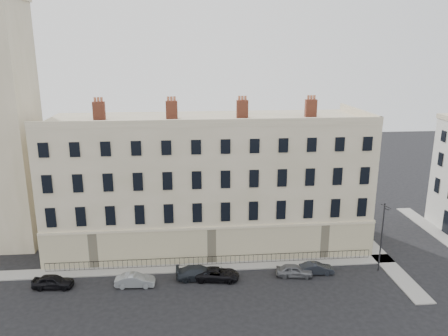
{
  "coord_description": "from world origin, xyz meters",
  "views": [
    {
      "loc": [
        -8.69,
        -37.31,
        22.55
      ],
      "look_at": [
        -4.28,
        10.0,
        9.62
      ],
      "focal_mm": 35.0,
      "sensor_mm": 36.0,
      "label": 1
    }
  ],
  "objects": [
    {
      "name": "terrace",
      "position": [
        -5.97,
        11.97,
        7.5
      ],
      "size": [
        36.22,
        12.22,
        17.0
      ],
      "color": "#BDB18C",
      "rests_on": "ground"
    },
    {
      "name": "car_f",
      "position": [
        4.68,
        2.59,
        0.58
      ],
      "size": [
        3.6,
        1.45,
        1.16
      ],
      "primitive_type": "imported",
      "rotation": [
        0.0,
        0.0,
        1.51
      ],
      "color": "black",
      "rests_on": "ground"
    },
    {
      "name": "railings",
      "position": [
        -6.0,
        5.4,
        0.55
      ],
      "size": [
        35.0,
        0.04,
        0.96
      ],
      "color": "black",
      "rests_on": "ground"
    },
    {
      "name": "pavement_adjacent",
      "position": [
        23.0,
        10.0,
        0.06
      ],
      "size": [
        2.0,
        20.0,
        0.12
      ],
      "primitive_type": "cube",
      "color": "gray",
      "rests_on": "ground"
    },
    {
      "name": "car_b",
      "position": [
        -13.84,
        1.78,
        0.64
      ],
      "size": [
        3.93,
        1.54,
        1.27
      ],
      "primitive_type": "imported",
      "rotation": [
        0.0,
        0.0,
        1.52
      ],
      "color": "gray",
      "rests_on": "ground"
    },
    {
      "name": "streetlamp",
      "position": [
        11.39,
        2.54,
        4.17
      ],
      "size": [
        0.59,
        1.59,
        7.53
      ],
      "rotation": [
        0.0,
        0.0,
        0.28
      ],
      "color": "#2B2B30",
      "rests_on": "ground"
    },
    {
      "name": "car_c",
      "position": [
        -7.51,
        2.65,
        0.68
      ],
      "size": [
        4.66,
        1.91,
        1.35
      ],
      "primitive_type": "imported",
      "rotation": [
        0.0,
        0.0,
        1.57
      ],
      "color": "#20252B",
      "rests_on": "ground"
    },
    {
      "name": "pavement_east_return",
      "position": [
        13.0,
        8.0,
        0.06
      ],
      "size": [
        2.0,
        24.0,
        0.12
      ],
      "primitive_type": "cube",
      "color": "gray",
      "rests_on": "ground"
    },
    {
      "name": "ground",
      "position": [
        0.0,
        0.0,
        0.0
      ],
      "size": [
        160.0,
        160.0,
        0.0
      ],
      "primitive_type": "plane",
      "color": "black",
      "rests_on": "ground"
    },
    {
      "name": "car_a",
      "position": [
        -21.78,
        2.23,
        0.67
      ],
      "size": [
        4.03,
        1.85,
        1.34
      ],
      "primitive_type": "imported",
      "rotation": [
        0.0,
        0.0,
        1.5
      ],
      "color": "black",
      "rests_on": "ground"
    },
    {
      "name": "car_d",
      "position": [
        -5.68,
        2.31,
        0.62
      ],
      "size": [
        4.73,
        2.7,
        1.24
      ],
      "primitive_type": "imported",
      "rotation": [
        0.0,
        0.0,
        1.42
      ],
      "color": "black",
      "rests_on": "ground"
    },
    {
      "name": "pavement_terrace",
      "position": [
        -10.0,
        5.0,
        0.06
      ],
      "size": [
        48.0,
        2.0,
        0.12
      ],
      "primitive_type": "cube",
      "color": "gray",
      "rests_on": "ground"
    },
    {
      "name": "car_e",
      "position": [
        2.26,
        2.25,
        0.64
      ],
      "size": [
        3.93,
        2.05,
        1.28
      ],
      "primitive_type": "imported",
      "rotation": [
        0.0,
        0.0,
        1.42
      ],
      "color": "slate",
      "rests_on": "ground"
    }
  ]
}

